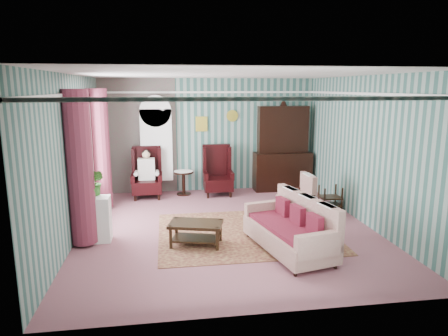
{
  "coord_description": "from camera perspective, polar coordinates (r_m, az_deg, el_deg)",
  "views": [
    {
      "loc": [
        -1.13,
        -7.24,
        2.67
      ],
      "look_at": [
        0.03,
        0.6,
        1.07
      ],
      "focal_mm": 32.0,
      "sensor_mm": 36.0,
      "label": 1
    }
  ],
  "objects": [
    {
      "name": "floor",
      "position": [
        7.8,
        0.41,
        -8.59
      ],
      "size": [
        6.0,
        6.0,
        0.0
      ],
      "primitive_type": "plane",
      "color": "#96575D",
      "rests_on": "ground"
    },
    {
      "name": "room_shell",
      "position": [
        7.46,
        -4.5,
        6.3
      ],
      "size": [
        5.53,
        6.02,
        2.91
      ],
      "color": "#37655C",
      "rests_on": "ground"
    },
    {
      "name": "bookcase",
      "position": [
        10.2,
        -9.59,
        2.54
      ],
      "size": [
        0.8,
        0.28,
        2.24
      ],
      "primitive_type": "cube",
      "color": "white",
      "rests_on": "floor"
    },
    {
      "name": "dresser_hutch",
      "position": [
        10.51,
        8.41,
        3.18
      ],
      "size": [
        1.5,
        0.56,
        2.36
      ],
      "primitive_type": "cube",
      "color": "black",
      "rests_on": "floor"
    },
    {
      "name": "wingback_left",
      "position": [
        9.91,
        -10.98,
        -0.67
      ],
      "size": [
        0.76,
        0.8,
        1.25
      ],
      "primitive_type": "cube",
      "color": "black",
      "rests_on": "floor"
    },
    {
      "name": "wingback_right",
      "position": [
        9.98,
        -0.9,
        -0.38
      ],
      "size": [
        0.76,
        0.8,
        1.25
      ],
      "primitive_type": "cube",
      "color": "black",
      "rests_on": "floor"
    },
    {
      "name": "seated_woman",
      "position": [
        9.92,
        -10.97,
        -0.87
      ],
      "size": [
        0.44,
        0.4,
        1.18
      ],
      "primitive_type": null,
      "color": "beige",
      "rests_on": "floor"
    },
    {
      "name": "round_side_table",
      "position": [
        10.13,
        -5.78,
        -2.15
      ],
      "size": [
        0.5,
        0.5,
        0.6
      ],
      "primitive_type": "cylinder",
      "color": "black",
      "rests_on": "floor"
    },
    {
      "name": "nest_table",
      "position": [
        9.22,
        14.91,
        -4.05
      ],
      "size": [
        0.45,
        0.38,
        0.54
      ],
      "primitive_type": "cube",
      "color": "black",
      "rests_on": "floor"
    },
    {
      "name": "plant_stand",
      "position": [
        7.41,
        -18.02,
        -6.99
      ],
      "size": [
        0.55,
        0.35,
        0.8
      ],
      "primitive_type": "cube",
      "color": "white",
      "rests_on": "floor"
    },
    {
      "name": "rug",
      "position": [
        7.57,
        3.04,
        -9.19
      ],
      "size": [
        3.2,
        2.6,
        0.01
      ],
      "primitive_type": "cube",
      "color": "#4A1818",
      "rests_on": "floor"
    },
    {
      "name": "sofa",
      "position": [
        6.65,
        9.24,
        -7.13
      ],
      "size": [
        1.46,
        2.05,
        1.14
      ],
      "primitive_type": "cube",
      "rotation": [
        0.0,
        0.0,
        1.79
      ],
      "color": "beige",
      "rests_on": "floor"
    },
    {
      "name": "floral_armchair",
      "position": [
        8.52,
        10.2,
        -3.43
      ],
      "size": [
        0.73,
        0.76,
        1.02
      ],
      "primitive_type": "cube",
      "rotation": [
        0.0,
        0.0,
        1.61
      ],
      "color": "beige",
      "rests_on": "floor"
    },
    {
      "name": "coffee_table",
      "position": [
        6.96,
        -4.02,
        -9.35
      ],
      "size": [
        1.0,
        0.74,
        0.41
      ],
      "primitive_type": "cube",
      "rotation": [
        0.0,
        0.0,
        -0.26
      ],
      "color": "black",
      "rests_on": "floor"
    },
    {
      "name": "potted_plant_a",
      "position": [
        7.14,
        -18.71,
        -2.48
      ],
      "size": [
        0.5,
        0.46,
        0.46
      ],
      "primitive_type": "imported",
      "rotation": [
        0.0,
        0.0,
        0.31
      ],
      "color": "#1C4D18",
      "rests_on": "plant_stand"
    },
    {
      "name": "potted_plant_b",
      "position": [
        7.37,
        -17.74,
        -2.0
      ],
      "size": [
        0.31,
        0.28,
        0.45
      ],
      "primitive_type": "imported",
      "rotation": [
        0.0,
        0.0,
        -0.39
      ],
      "color": "#184816",
      "rests_on": "plant_stand"
    },
    {
      "name": "potted_plant_c",
      "position": [
        7.35,
        -18.29,
        -2.19
      ],
      "size": [
        0.27,
        0.27,
        0.42
      ],
      "primitive_type": "imported",
      "rotation": [
        0.0,
        0.0,
        0.15
      ],
      "color": "#1B571B",
      "rests_on": "plant_stand"
    }
  ]
}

